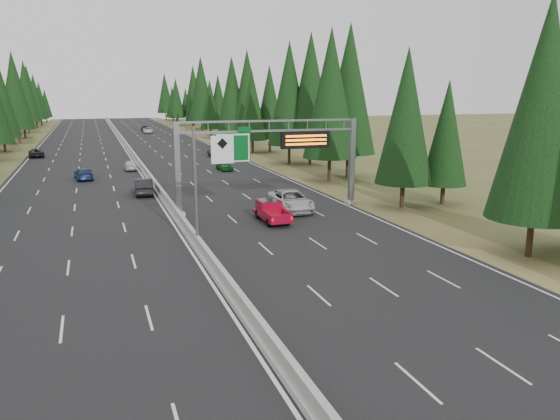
% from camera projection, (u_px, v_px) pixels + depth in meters
% --- Properties ---
extents(road, '(32.00, 260.00, 0.08)m').
position_uv_depth(road, '(133.00, 157.00, 86.98)').
color(road, black).
rests_on(road, ground).
extents(shoulder_right, '(3.60, 260.00, 0.06)m').
position_uv_depth(shoulder_right, '(241.00, 153.00, 92.67)').
color(shoulder_right, olive).
rests_on(shoulder_right, ground).
extents(shoulder_left, '(3.60, 260.00, 0.06)m').
position_uv_depth(shoulder_left, '(10.00, 161.00, 81.29)').
color(shoulder_left, '#494E24').
rests_on(shoulder_left, ground).
extents(median_barrier, '(0.70, 260.00, 0.85)m').
position_uv_depth(median_barrier, '(133.00, 154.00, 86.90)').
color(median_barrier, gray).
rests_on(median_barrier, road).
extents(sign_gantry, '(16.75, 0.98, 7.80)m').
position_uv_depth(sign_gantry, '(277.00, 150.00, 47.06)').
color(sign_gantry, slate).
rests_on(sign_gantry, road).
extents(hov_sign_pole, '(2.80, 0.50, 8.00)m').
position_uv_depth(hov_sign_pole, '(204.00, 179.00, 35.36)').
color(hov_sign_pole, slate).
rests_on(hov_sign_pole, road).
extents(tree_row_right, '(11.84, 239.36, 18.74)m').
position_uv_depth(tree_row_right, '(288.00, 97.00, 80.91)').
color(tree_row_right, black).
rests_on(tree_row_right, ground).
extents(silver_minivan, '(3.18, 6.42, 1.75)m').
position_uv_depth(silver_minivan, '(290.00, 200.00, 47.53)').
color(silver_minivan, '#BAB9BF').
rests_on(silver_minivan, road).
extents(red_pickup, '(1.79, 5.00, 1.63)m').
position_uv_depth(red_pickup, '(270.00, 210.00, 43.76)').
color(red_pickup, black).
rests_on(red_pickup, road).
extents(car_ahead_green, '(1.72, 3.96, 1.33)m').
position_uv_depth(car_ahead_green, '(224.00, 165.00, 71.69)').
color(car_ahead_green, '#135520').
rests_on(car_ahead_green, road).
extents(car_ahead_dkred, '(1.75, 4.32, 1.40)m').
position_uv_depth(car_ahead_dkred, '(229.00, 153.00, 85.65)').
color(car_ahead_dkred, '#5B0D14').
rests_on(car_ahead_dkred, road).
extents(car_ahead_dkgrey, '(2.32, 4.88, 1.37)m').
position_uv_depth(car_ahead_dkgrey, '(214.00, 152.00, 87.14)').
color(car_ahead_dkgrey, black).
rests_on(car_ahead_dkgrey, road).
extents(car_ahead_white, '(2.47, 4.99, 1.36)m').
position_uv_depth(car_ahead_white, '(148.00, 130.00, 134.42)').
color(car_ahead_white, silver).
rests_on(car_ahead_white, road).
extents(car_ahead_far, '(1.93, 4.59, 1.55)m').
position_uv_depth(car_ahead_far, '(145.00, 128.00, 141.62)').
color(car_ahead_far, black).
rests_on(car_ahead_far, road).
extents(car_onc_near, '(1.97, 5.00, 1.62)m').
position_uv_depth(car_onc_near, '(144.00, 186.00, 54.87)').
color(car_onc_near, black).
rests_on(car_onc_near, road).
extents(car_onc_blue, '(2.39, 4.92, 1.38)m').
position_uv_depth(car_onc_blue, '(84.00, 174.00, 64.20)').
color(car_onc_blue, navy).
rests_on(car_onc_blue, road).
extents(car_onc_white, '(1.62, 3.95, 1.34)m').
position_uv_depth(car_onc_white, '(130.00, 165.00, 71.75)').
color(car_onc_white, silver).
rests_on(car_onc_white, road).
extents(car_onc_far, '(2.72, 5.08, 1.36)m').
position_uv_depth(car_onc_far, '(36.00, 153.00, 85.93)').
color(car_onc_far, black).
rests_on(car_onc_far, road).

